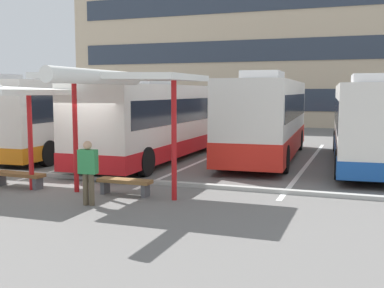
# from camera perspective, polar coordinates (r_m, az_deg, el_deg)

# --- Properties ---
(ground_plane) EXTENTS (160.00, 160.00, 0.00)m
(ground_plane) POSITION_cam_1_polar(r_m,az_deg,el_deg) (15.30, -13.56, -4.60)
(ground_plane) COLOR slate
(terminal_building) EXTENTS (34.23, 13.20, 22.65)m
(terminal_building) POSITION_cam_1_polar(r_m,az_deg,el_deg) (46.28, 9.67, 15.07)
(terminal_building) COLOR #C6B293
(terminal_building) RESTS_ON ground
(coach_bus_0) EXTENTS (2.79, 10.21, 3.69)m
(coach_bus_0) POSITION_cam_1_polar(r_m,az_deg,el_deg) (26.10, -20.54, 3.48)
(coach_bus_0) COLOR silver
(coach_bus_0) RESTS_ON ground
(coach_bus_1) EXTENTS (2.89, 12.05, 3.65)m
(coach_bus_1) POSITION_cam_1_polar(r_m,az_deg,el_deg) (23.14, -13.19, 3.36)
(coach_bus_1) COLOR silver
(coach_bus_1) RESTS_ON ground
(coach_bus_2) EXTENTS (2.67, 10.72, 3.47)m
(coach_bus_2) POSITION_cam_1_polar(r_m,az_deg,el_deg) (19.85, -4.11, 2.74)
(coach_bus_2) COLOR silver
(coach_bus_2) RESTS_ON ground
(coach_bus_3) EXTENTS (3.03, 10.22, 3.65)m
(coach_bus_3) POSITION_cam_1_polar(r_m,az_deg,el_deg) (20.35, 8.93, 2.93)
(coach_bus_3) COLOR silver
(coach_bus_3) RESTS_ON ground
(coach_bus_4) EXTENTS (3.20, 11.01, 3.48)m
(coach_bus_4) POSITION_cam_1_polar(r_m,az_deg,el_deg) (19.85, 20.46, 2.39)
(coach_bus_4) COLOR silver
(coach_bus_4) RESTS_ON ground
(lane_stripe_1) EXTENTS (0.16, 14.00, 0.01)m
(lane_stripe_1) POSITION_cam_1_polar(r_m,az_deg,el_deg) (24.36, -17.25, -0.68)
(lane_stripe_1) COLOR white
(lane_stripe_1) RESTS_ON ground
(lane_stripe_2) EXTENTS (0.16, 14.00, 0.01)m
(lane_stripe_2) POSITION_cam_1_polar(r_m,az_deg,el_deg) (22.08, -8.50, -1.16)
(lane_stripe_2) COLOR white
(lane_stripe_2) RESTS_ON ground
(lane_stripe_3) EXTENTS (0.16, 14.00, 0.01)m
(lane_stripe_3) POSITION_cam_1_polar(r_m,az_deg,el_deg) (20.43, 1.96, -1.70)
(lane_stripe_3) COLOR white
(lane_stripe_3) RESTS_ON ground
(lane_stripe_4) EXTENTS (0.16, 14.00, 0.01)m
(lane_stripe_4) POSITION_cam_1_polar(r_m,az_deg,el_deg) (19.56, 13.78, -2.24)
(lane_stripe_4) COLOR white
(lane_stripe_4) RESTS_ON ground
(bench_1) EXTENTS (1.73, 0.50, 0.45)m
(bench_1) POSITION_cam_1_polar(r_m,az_deg,el_deg) (15.09, -20.09, -3.67)
(bench_1) COLOR brown
(bench_1) RESTS_ON ground
(waiting_shelter_1) EXTENTS (4.01, 4.63, 3.39)m
(waiting_shelter_1) POSITION_cam_1_polar(r_m,az_deg,el_deg) (12.74, -8.99, 7.57)
(waiting_shelter_1) COLOR red
(waiting_shelter_1) RESTS_ON ground
(bench_2) EXTENTS (1.56, 0.43, 0.45)m
(bench_2) POSITION_cam_1_polar(r_m,az_deg,el_deg) (13.28, -8.06, -4.69)
(bench_2) COLOR brown
(bench_2) RESTS_ON ground
(platform_kerb) EXTENTS (44.00, 0.24, 0.12)m
(platform_kerb) POSITION_cam_1_polar(r_m,az_deg,el_deg) (15.86, -12.20, -3.97)
(platform_kerb) COLOR #ADADA8
(platform_kerb) RESTS_ON ground
(waiting_passenger_1) EXTENTS (0.49, 0.26, 1.63)m
(waiting_passenger_1) POSITION_cam_1_polar(r_m,az_deg,el_deg) (12.16, -12.37, -2.88)
(waiting_passenger_1) COLOR brown
(waiting_passenger_1) RESTS_ON ground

